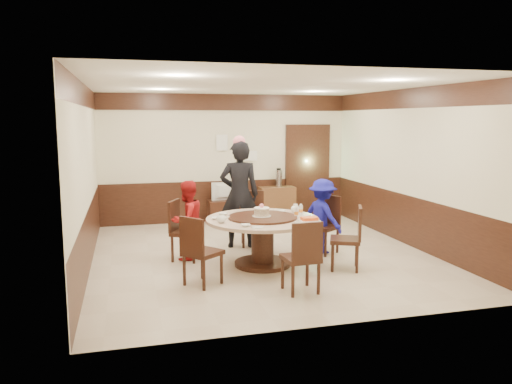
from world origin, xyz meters
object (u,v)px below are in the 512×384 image
object	(u,v)px
person_standing	(239,194)
birthday_cake	(262,212)
shrimp_platter	(309,219)
thermos	(279,178)
banquet_table	(263,232)
person_blue	(322,216)
television	(228,191)
tv_stand	(228,211)
side_cabinet	(277,203)
person_red	(187,220)

from	to	relation	value
person_standing	birthday_cake	world-z (taller)	person_standing
birthday_cake	shrimp_platter	bearing A→B (deg)	-33.49
person_standing	thermos	xyz separation A→B (m)	(1.39, 2.16, -0.00)
banquet_table	person_standing	xyz separation A→B (m)	(-0.09, 1.21, 0.41)
person_blue	television	bearing A→B (deg)	-1.14
person_standing	television	bearing A→B (deg)	-85.88
person_standing	television	world-z (taller)	person_standing
tv_stand	thermos	xyz separation A→B (m)	(1.18, 0.03, 0.69)
banquet_table	tv_stand	xyz separation A→B (m)	(0.12, 3.34, -0.28)
birthday_cake	thermos	distance (m)	3.62
thermos	person_blue	bearing A→B (deg)	-92.35
banquet_table	shrimp_platter	xyz separation A→B (m)	(0.61, -0.41, 0.24)
banquet_table	birthday_cake	size ratio (longest dim) A/B	5.95
television	side_cabinet	bearing A→B (deg)	173.65
banquet_table	television	bearing A→B (deg)	87.87
person_red	shrimp_platter	distance (m)	2.00
banquet_table	tv_stand	distance (m)	3.36
person_standing	shrimp_platter	bearing A→B (deg)	123.23
person_blue	tv_stand	distance (m)	3.08
person_red	tv_stand	world-z (taller)	person_red
shrimp_platter	side_cabinet	bearing A→B (deg)	80.27
person_red	tv_stand	distance (m)	2.97
tv_stand	thermos	distance (m)	1.37
person_red	person_blue	size ratio (longest dim) A/B	1.02
side_cabinet	thermos	xyz separation A→B (m)	(0.04, 0.00, 0.56)
birthday_cake	tv_stand	size ratio (longest dim) A/B	0.34
person_blue	thermos	xyz separation A→B (m)	(0.12, 2.90, 0.31)
person_standing	person_red	world-z (taller)	person_standing
person_red	tv_stand	size ratio (longest dim) A/B	1.51
person_red	person_standing	bearing A→B (deg)	171.53
person_red	shrimp_platter	world-z (taller)	person_red
thermos	tv_stand	bearing A→B (deg)	-178.54
banquet_table	person_red	xyz separation A→B (m)	(-1.08, 0.65, 0.11)
side_cabinet	person_standing	bearing A→B (deg)	-122.03
person_standing	person_blue	xyz separation A→B (m)	(1.27, -0.74, -0.31)
birthday_cake	tv_stand	world-z (taller)	birthday_cake
thermos	banquet_table	bearing A→B (deg)	-111.14
birthday_cake	shrimp_platter	world-z (taller)	birthday_cake
tv_stand	thermos	world-z (taller)	thermos
shrimp_platter	thermos	size ratio (longest dim) A/B	0.79
tv_stand	television	world-z (taller)	television
television	side_cabinet	world-z (taller)	television
birthday_cake	side_cabinet	distance (m)	3.63
birthday_cake	banquet_table	bearing A→B (deg)	-18.97
person_blue	shrimp_platter	size ratio (longest dim) A/B	4.21
banquet_table	person_standing	size ratio (longest dim) A/B	0.92
banquet_table	person_blue	xyz separation A→B (m)	(1.18, 0.47, 0.10)
person_standing	shrimp_platter	size ratio (longest dim) A/B	6.30
side_cabinet	banquet_table	bearing A→B (deg)	-110.49
shrimp_platter	side_cabinet	xyz separation A→B (m)	(0.65, 3.78, -0.40)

